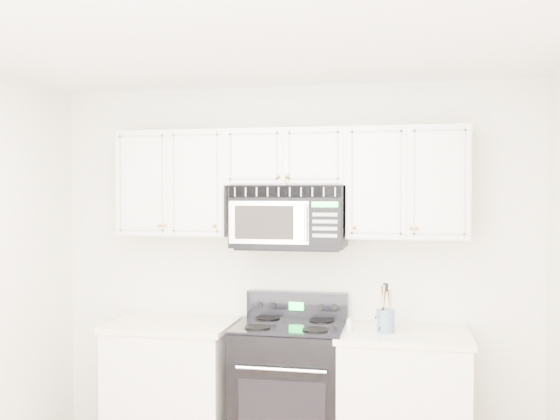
# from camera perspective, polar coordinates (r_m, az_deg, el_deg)

# --- Properties ---
(room) EXTENTS (3.51, 3.51, 2.61)m
(room) POSITION_cam_1_polar(r_m,az_deg,el_deg) (2.87, -5.14, -9.03)
(room) COLOR brown
(room) RESTS_ON ground
(base_cabinet_left) EXTENTS (0.86, 0.65, 0.92)m
(base_cabinet_left) POSITION_cam_1_polar(r_m,az_deg,el_deg) (4.66, -9.74, -15.96)
(base_cabinet_left) COLOR silver
(base_cabinet_left) RESTS_ON ground
(base_cabinet_right) EXTENTS (0.86, 0.65, 0.92)m
(base_cabinet_right) POSITION_cam_1_polar(r_m,az_deg,el_deg) (4.38, 11.19, -17.14)
(base_cabinet_right) COLOR silver
(base_cabinet_right) RESTS_ON ground
(range) EXTENTS (0.73, 0.67, 1.11)m
(range) POSITION_cam_1_polar(r_m,az_deg,el_deg) (4.42, 0.98, -16.10)
(range) COLOR black
(range) RESTS_ON ground
(upper_cabinets) EXTENTS (2.44, 0.37, 0.75)m
(upper_cabinets) POSITION_cam_1_polar(r_m,az_deg,el_deg) (4.37, 0.73, 2.97)
(upper_cabinets) COLOR silver
(upper_cabinets) RESTS_ON ground
(microwave) EXTENTS (0.78, 0.44, 0.43)m
(microwave) POSITION_cam_1_polar(r_m,az_deg,el_deg) (4.33, 0.86, -0.57)
(microwave) COLOR black
(microwave) RESTS_ON ground
(utensil_crock) EXTENTS (0.12, 0.12, 0.32)m
(utensil_crock) POSITION_cam_1_polar(r_m,az_deg,el_deg) (4.17, 9.63, -9.83)
(utensil_crock) COLOR slate
(utensil_crock) RESTS_ON base_cabinet_right
(shaker_salt) EXTENTS (0.04, 0.04, 0.09)m
(shaker_salt) POSITION_cam_1_polar(r_m,az_deg,el_deg) (4.18, 6.35, -10.34)
(shaker_salt) COLOR silver
(shaker_salt) RESTS_ON base_cabinet_right
(shaker_pepper) EXTENTS (0.04, 0.04, 0.10)m
(shaker_pepper) POSITION_cam_1_polar(r_m,az_deg,el_deg) (4.18, 8.97, -10.24)
(shaker_pepper) COLOR silver
(shaker_pepper) RESTS_ON base_cabinet_right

